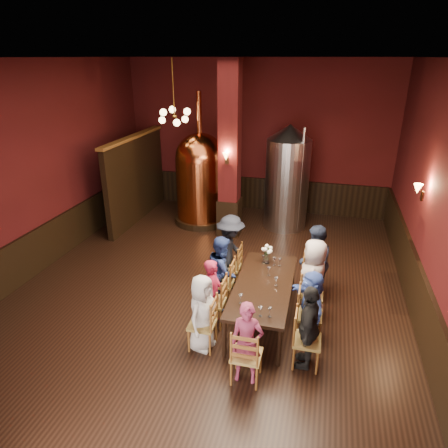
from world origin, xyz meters
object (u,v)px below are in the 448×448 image
(person_2, at_px, (222,271))
(steel_vessel, at_px, (287,178))
(rose_vase, at_px, (267,252))
(person_0, at_px, (202,313))
(person_1, at_px, (213,292))
(copper_kettle, at_px, (201,178))
(dining_table, at_px, (263,287))

(person_2, relative_size, steel_vessel, 0.50)
(steel_vessel, height_order, rose_vase, steel_vessel)
(person_0, relative_size, rose_vase, 3.48)
(person_1, distance_m, rose_vase, 1.41)
(person_0, distance_m, rose_vase, 1.98)
(person_1, distance_m, copper_kettle, 4.94)
(person_1, xyz_separation_m, copper_kettle, (-1.70, 4.58, 0.70))
(person_2, distance_m, rose_vase, 0.95)
(person_2, bearing_deg, steel_vessel, -19.74)
(steel_vessel, bearing_deg, rose_vase, -89.10)
(person_2, relative_size, copper_kettle, 0.39)
(dining_table, relative_size, copper_kettle, 0.65)
(person_0, xyz_separation_m, copper_kettle, (-1.71, 5.25, 0.67))
(steel_vessel, bearing_deg, dining_table, -88.26)
(dining_table, distance_m, copper_kettle, 4.99)
(person_0, distance_m, steel_vessel, 5.63)
(person_1, relative_size, rose_vase, 3.33)
(dining_table, height_order, copper_kettle, copper_kettle)
(person_0, height_order, copper_kettle, copper_kettle)
(person_1, bearing_deg, steel_vessel, -13.87)
(dining_table, xyz_separation_m, person_1, (-0.85, -0.34, -0.04))
(person_1, bearing_deg, dining_table, -73.70)
(person_2, distance_m, steel_vessel, 4.33)
(person_1, relative_size, steel_vessel, 0.45)
(person_1, relative_size, person_2, 0.90)
(copper_kettle, bearing_deg, person_1, -69.67)
(person_2, bearing_deg, copper_kettle, 13.24)
(person_0, distance_m, person_1, 0.67)
(person_1, bearing_deg, person_2, -4.92)
(person_1, xyz_separation_m, steel_vessel, (0.71, 4.87, 0.80))
(dining_table, bearing_deg, person_0, -130.36)
(person_0, height_order, rose_vase, person_0)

